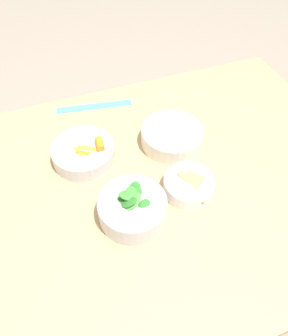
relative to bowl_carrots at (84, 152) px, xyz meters
name	(u,v)px	position (x,y,z in m)	size (l,w,h in m)	color
ground_plane	(144,282)	(0.13, -0.15, -0.75)	(10.00, 10.00, 0.00)	gray
dining_table	(144,204)	(0.13, -0.15, -0.12)	(1.33, 0.91, 0.72)	tan
bowl_carrots	(84,152)	(0.00, 0.00, 0.00)	(0.18, 0.18, 0.07)	silver
bowl_greens	(132,208)	(0.07, -0.24, 0.01)	(0.17, 0.17, 0.09)	silver
bowl_beans_hotdog	(172,136)	(0.27, -0.03, 0.00)	(0.19, 0.19, 0.06)	silver
bowl_cookies	(189,185)	(0.24, -0.21, 0.00)	(0.14, 0.14, 0.05)	white
ruler	(94,106)	(0.09, 0.22, -0.03)	(0.26, 0.07, 0.00)	#4C99E0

